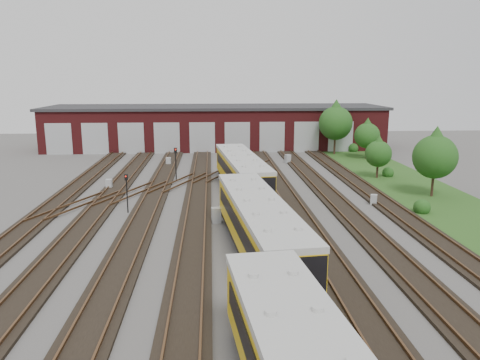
{
  "coord_description": "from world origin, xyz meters",
  "views": [
    {
      "loc": [
        -0.75,
        -32.45,
        10.61
      ],
      "look_at": [
        1.69,
        6.64,
        2.0
      ],
      "focal_mm": 35.0,
      "sensor_mm": 36.0,
      "label": 1
    }
  ],
  "objects": [
    {
      "name": "track_network",
      "position": [
        -0.17,
        0.59,
        0.11
      ],
      "size": [
        30.4,
        70.0,
        0.33
      ],
      "color": "black",
      "rests_on": "ground"
    },
    {
      "name": "relay_cabinet_0",
      "position": [
        -10.7,
        12.45,
        0.48
      ],
      "size": [
        0.61,
        0.51,
        0.97
      ],
      "primitive_type": "cube",
      "rotation": [
        0.0,
        0.0,
        -0.05
      ],
      "color": "#A0A4A5",
      "rests_on": "ground"
    },
    {
      "name": "relay_cabinet_4",
      "position": [
        12.99,
        5.18,
        0.45
      ],
      "size": [
        0.66,
        0.61,
        0.9
      ],
      "primitive_type": "cube",
      "rotation": [
        0.0,
        0.0,
        -0.35
      ],
      "color": "#A0A4A5",
      "rests_on": "ground"
    },
    {
      "name": "maintenance_shed",
      "position": [
        -0.01,
        39.97,
        3.2
      ],
      "size": [
        51.0,
        12.5,
        6.35
      ],
      "color": "#591618",
      "rests_on": "ground"
    },
    {
      "name": "tree_2",
      "position": [
        19.19,
        7.55,
        4.15
      ],
      "size": [
        3.9,
        3.9,
        6.46
      ],
      "color": "#382319",
      "rests_on": "ground"
    },
    {
      "name": "bush_0",
      "position": [
        16.0,
        2.54,
        0.66
      ],
      "size": [
        1.33,
        1.33,
        1.33
      ],
      "primitive_type": "sphere",
      "color": "#1B4614",
      "rests_on": "ground"
    },
    {
      "name": "signal_mast_3",
      "position": [
        0.02,
        2.57,
        1.91
      ],
      "size": [
        0.27,
        0.25,
        2.96
      ],
      "rotation": [
        0.0,
        0.0,
        0.17
      ],
      "color": "black",
      "rests_on": "ground"
    },
    {
      "name": "relay_cabinet_3",
      "position": [
        8.89,
        25.24,
        0.55
      ],
      "size": [
        0.82,
        0.77,
        1.09
      ],
      "primitive_type": "cube",
      "rotation": [
        0.0,
        0.0,
        0.43
      ],
      "color": "#A0A4A5",
      "rests_on": "ground"
    },
    {
      "name": "bush_2",
      "position": [
        19.94,
        33.9,
        0.73
      ],
      "size": [
        1.45,
        1.45,
        1.45
      ],
      "primitive_type": "sphere",
      "color": "#1B4614",
      "rests_on": "ground"
    },
    {
      "name": "ground",
      "position": [
        0.0,
        0.0,
        0.0
      ],
      "size": [
        120.0,
        120.0,
        0.0
      ],
      "primitive_type": "plane",
      "color": "#484543",
      "rests_on": "ground"
    },
    {
      "name": "signal_mast_1",
      "position": [
        -7.49,
        4.11,
        2.0
      ],
      "size": [
        0.25,
        0.23,
        3.14
      ],
      "rotation": [
        0.0,
        0.0,
        -0.05
      ],
      "color": "black",
      "rests_on": "ground"
    },
    {
      "name": "bush_1",
      "position": [
        18.49,
        16.43,
        0.62
      ],
      "size": [
        1.24,
        1.24,
        1.24
      ],
      "primitive_type": "sphere",
      "color": "#1B4614",
      "rests_on": "ground"
    },
    {
      "name": "tree_3",
      "position": [
        17.03,
        15.75,
        2.99
      ],
      "size": [
        2.81,
        2.81,
        4.65
      ],
      "color": "#382319",
      "rests_on": "ground"
    },
    {
      "name": "metro_train",
      "position": [
        2.0,
        -6.3,
        2.01
      ],
      "size": [
        4.43,
        48.03,
        3.27
      ],
      "rotation": [
        0.0,
        0.0,
        0.1
      ],
      "color": "black",
      "rests_on": "ground"
    },
    {
      "name": "relay_cabinet_2",
      "position": [
        -0.44,
        1.09,
        0.57
      ],
      "size": [
        0.75,
        0.65,
        1.13
      ],
      "primitive_type": "cube",
      "rotation": [
        0.0,
        0.0,
        0.14
      ],
      "color": "#A0A4A5",
      "rests_on": "ground"
    },
    {
      "name": "tree_1",
      "position": [
        19.73,
        27.59,
        3.53
      ],
      "size": [
        3.32,
        3.32,
        5.5
      ],
      "color": "#382319",
      "rests_on": "ground"
    },
    {
      "name": "grass_verge",
      "position": [
        19.0,
        10.0,
        0.03
      ],
      "size": [
        8.0,
        55.0,
        0.05
      ],
      "primitive_type": "cube",
      "color": "#244918",
      "rests_on": "ground"
    },
    {
      "name": "signal_mast_2",
      "position": [
        1.78,
        16.42,
        1.71
      ],
      "size": [
        0.24,
        0.23,
        2.68
      ],
      "rotation": [
        0.0,
        0.0,
        -0.33
      ],
      "color": "black",
      "rests_on": "ground"
    },
    {
      "name": "tree_0",
      "position": [
        16.55,
        31.67,
        4.96
      ],
      "size": [
        4.65,
        4.65,
        7.71
      ],
      "color": "#382319",
      "rests_on": "ground"
    },
    {
      "name": "signal_mast_0",
      "position": [
        -4.44,
        15.58,
        2.26
      ],
      "size": [
        0.32,
        0.3,
        3.52
      ],
      "rotation": [
        0.0,
        0.0,
        0.27
      ],
      "color": "black",
      "rests_on": "ground"
    },
    {
      "name": "relay_cabinet_1",
      "position": [
        -6.04,
        24.8,
        0.48
      ],
      "size": [
        0.62,
        0.54,
        0.96
      ],
      "primitive_type": "cube",
      "rotation": [
        0.0,
        0.0,
        -0.11
      ],
      "color": "#A0A4A5",
      "rests_on": "ground"
    }
  ]
}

